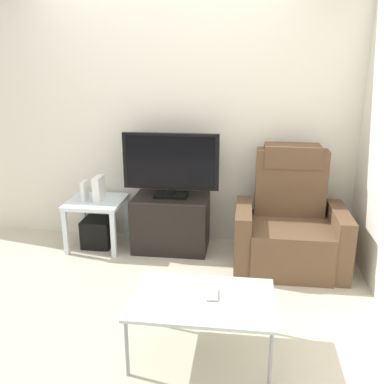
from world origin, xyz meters
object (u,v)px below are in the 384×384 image
at_px(game_console, 99,188).
at_px(cell_phone, 213,295).
at_px(television, 171,164).
at_px(side_table, 96,208).
at_px(recliner_armchair, 290,226).
at_px(coffee_table, 202,302).
at_px(tv_stand, 171,223).
at_px(book_upright, 85,191).
at_px(subwoofer_box, 98,232).

relative_size(game_console, cell_phone, 1.59).
relative_size(television, side_table, 1.72).
height_order(recliner_armchair, side_table, recliner_armchair).
bearing_deg(cell_phone, coffee_table, -150.53).
bearing_deg(tv_stand, recliner_armchair, -10.21).
bearing_deg(side_table, television, 4.40).
distance_m(side_table, game_console, 0.20).
xyz_separation_m(side_table, coffee_table, (1.22, -1.53, -0.04)).
xyz_separation_m(coffee_table, cell_phone, (0.06, 0.04, 0.03)).
bearing_deg(side_table, cell_phone, -49.23).
xyz_separation_m(tv_stand, book_upright, (-0.85, -0.06, 0.32)).
xyz_separation_m(recliner_armchair, coffee_table, (-0.66, -1.37, 0.00)).
bearing_deg(coffee_table, television, 106.64).
bearing_deg(game_console, book_upright, -167.47).
relative_size(television, game_console, 3.89).
bearing_deg(book_upright, tv_stand, 3.95).
relative_size(recliner_armchair, book_upright, 5.51).
relative_size(side_table, cell_phone, 3.60).
distance_m(recliner_armchair, game_console, 1.87).
bearing_deg(game_console, television, 3.82).
height_order(tv_stand, subwoofer_box, tv_stand).
height_order(television, side_table, television).
xyz_separation_m(book_upright, coffee_table, (1.32, -1.51, -0.21)).
bearing_deg(recliner_armchair, cell_phone, -118.72).
xyz_separation_m(game_console, coffee_table, (1.19, -1.54, -0.23)).
xyz_separation_m(tv_stand, television, (0.00, 0.02, 0.60)).
distance_m(subwoofer_box, coffee_table, 1.97).
distance_m(television, subwoofer_box, 1.04).
distance_m(side_table, coffee_table, 1.96).
xyz_separation_m(recliner_armchair, game_console, (-1.85, 0.18, 0.23)).
relative_size(tv_stand, book_upright, 3.70).
height_order(recliner_armchair, coffee_table, recliner_armchair).
bearing_deg(coffee_table, tv_stand, 106.83).
bearing_deg(book_upright, coffee_table, -48.76).
relative_size(book_upright, coffee_table, 0.22).
distance_m(television, side_table, 0.88).
bearing_deg(recliner_armchair, subwoofer_box, 170.49).
height_order(coffee_table, cell_phone, cell_phone).
height_order(television, recliner_armchair, television).
distance_m(book_upright, coffee_table, 2.02).
relative_size(tv_stand, subwoofer_box, 2.53).
height_order(subwoofer_box, game_console, game_console).
height_order(television, coffee_table, television).
bearing_deg(subwoofer_box, tv_stand, 2.95).
height_order(television, game_console, television).
relative_size(television, coffee_table, 1.03).
bearing_deg(television, recliner_armchair, -11.14).
height_order(side_table, coffee_table, side_table).
relative_size(recliner_armchair, coffee_table, 1.20).
xyz_separation_m(side_table, book_upright, (-0.10, -0.02, 0.18)).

